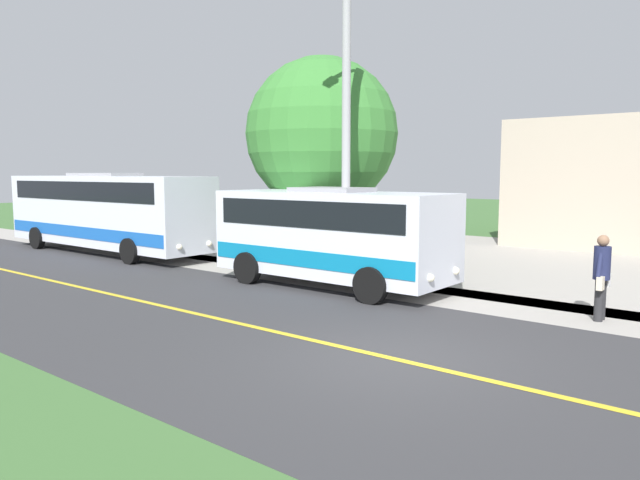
{
  "coord_description": "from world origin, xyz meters",
  "views": [
    {
      "loc": [
        8.34,
        5.2,
        3.11
      ],
      "look_at": [
        -3.5,
        -4.39,
        1.4
      ],
      "focal_mm": 33.47,
      "sensor_mm": 36.0,
      "label": 1
    }
  ],
  "objects_px": {
    "transit_bus_rear": "(105,209)",
    "tree_curbside": "(322,134)",
    "street_light_pole": "(344,112)",
    "shuttle_bus_front": "(332,232)",
    "pedestrian_with_bags": "(602,274)"
  },
  "relations": [
    {
      "from": "transit_bus_rear",
      "to": "pedestrian_with_bags",
      "type": "distance_m",
      "value": 18.0
    },
    {
      "from": "shuttle_bus_front",
      "to": "tree_curbside",
      "type": "xyz_separation_m",
      "value": [
        -2.92,
        -2.7,
        2.91
      ]
    },
    {
      "from": "shuttle_bus_front",
      "to": "street_light_pole",
      "type": "relative_size",
      "value": 0.79
    },
    {
      "from": "shuttle_bus_front",
      "to": "tree_curbside",
      "type": "distance_m",
      "value": 4.93
    },
    {
      "from": "transit_bus_rear",
      "to": "street_light_pole",
      "type": "relative_size",
      "value": 1.24
    },
    {
      "from": "pedestrian_with_bags",
      "to": "tree_curbside",
      "type": "xyz_separation_m",
      "value": [
        -2.38,
        -9.49,
        3.42
      ]
    },
    {
      "from": "shuttle_bus_front",
      "to": "transit_bus_rear",
      "type": "height_order",
      "value": "transit_bus_rear"
    },
    {
      "from": "street_light_pole",
      "to": "tree_curbside",
      "type": "relative_size",
      "value": 1.25
    },
    {
      "from": "street_light_pole",
      "to": "tree_curbside",
      "type": "distance_m",
      "value": 3.77
    },
    {
      "from": "transit_bus_rear",
      "to": "tree_curbside",
      "type": "xyz_separation_m",
      "value": [
        -2.95,
        8.48,
        2.7
      ]
    },
    {
      "from": "pedestrian_with_bags",
      "to": "tree_curbside",
      "type": "bearing_deg",
      "value": -104.08
    },
    {
      "from": "transit_bus_rear",
      "to": "tree_curbside",
      "type": "bearing_deg",
      "value": 109.17
    },
    {
      "from": "transit_bus_rear",
      "to": "tree_curbside",
      "type": "distance_m",
      "value": 9.37
    },
    {
      "from": "transit_bus_rear",
      "to": "street_light_pole",
      "type": "xyz_separation_m",
      "value": [
        -0.43,
        11.27,
        3.06
      ]
    },
    {
      "from": "shuttle_bus_front",
      "to": "pedestrian_with_bags",
      "type": "distance_m",
      "value": 6.83
    }
  ]
}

